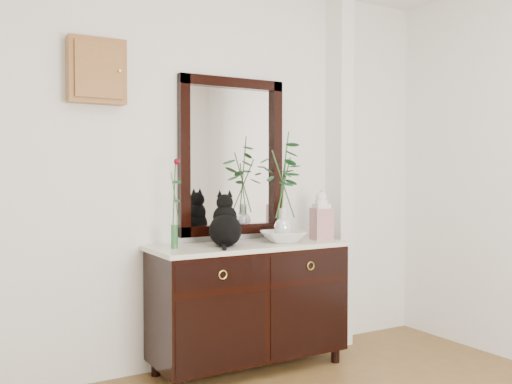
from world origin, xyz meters
TOP-DOWN VIEW (x-y plane):
  - wall_back at (0.00, 1.98)m, footprint 3.60×0.04m
  - pilaster at (1.00, 1.90)m, footprint 0.12×0.20m
  - sideboard at (0.10, 1.73)m, footprint 1.33×0.52m
  - wall_mirror at (0.10, 1.97)m, footprint 0.80×0.06m
  - key_cabinet at (-0.85, 1.94)m, footprint 0.35×0.10m
  - cat at (-0.09, 1.69)m, footprint 0.34×0.37m
  - lotus_bowl at (0.35, 1.69)m, footprint 0.37×0.37m
  - vase_branches at (0.35, 1.69)m, footprint 0.43×0.43m
  - bud_vase_rose at (-0.42, 1.75)m, footprint 0.07×0.07m
  - ginger_jar at (0.67, 1.68)m, footprint 0.15×0.15m

SIDE VIEW (x-z plane):
  - sideboard at x=0.10m, z-range 0.06..0.88m
  - lotus_bowl at x=0.35m, z-range 0.85..0.92m
  - cat at x=-0.09m, z-range 0.85..1.19m
  - ginger_jar at x=0.67m, z-range 0.85..1.20m
  - bud_vase_rose at x=-0.42m, z-range 0.85..1.43m
  - vase_branches at x=0.35m, z-range 0.87..1.62m
  - wall_back at x=0.00m, z-range 0.00..2.70m
  - pilaster at x=1.00m, z-range 0.00..2.70m
  - wall_mirror at x=0.10m, z-range 0.89..1.99m
  - key_cabinet at x=-0.85m, z-range 1.75..2.15m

